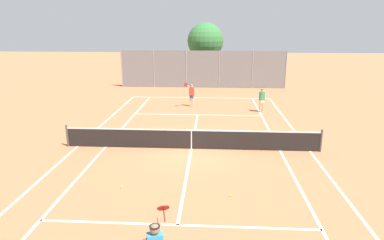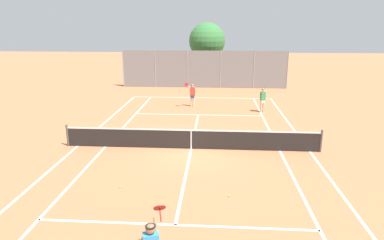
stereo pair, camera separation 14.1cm
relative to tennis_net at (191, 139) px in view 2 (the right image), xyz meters
The scene contains 9 objects.
ground_plane 0.51m from the tennis_net, ahead, with size 120.00×120.00×0.00m, color #C67047.
court_line_markings 0.51m from the tennis_net, ahead, with size 11.10×23.90×0.01m.
tennis_net is the anchor object (origin of this frame).
player_far_left 8.79m from the tennis_net, 93.50° to the left, with size 0.82×0.70×1.77m.
player_far_right 8.57m from the tennis_net, 60.25° to the left, with size 0.44×0.57×1.60m.
loose_tennis_ball_0 4.76m from the tennis_net, 118.29° to the right, with size 0.07×0.07×0.07m, color #D1DB33.
loose_tennis_ball_1 4.85m from the tennis_net, 70.40° to the right, with size 0.07×0.07×0.07m, color #D1DB33.
back_fence 16.65m from the tennis_net, 90.00° to the left, with size 15.30×0.08×3.43m.
tree_behind_left 20.34m from the tennis_net, 89.74° to the left, with size 3.61×3.61×5.94m.
Camera 2 is at (1.09, -15.13, 5.61)m, focal length 32.00 mm.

